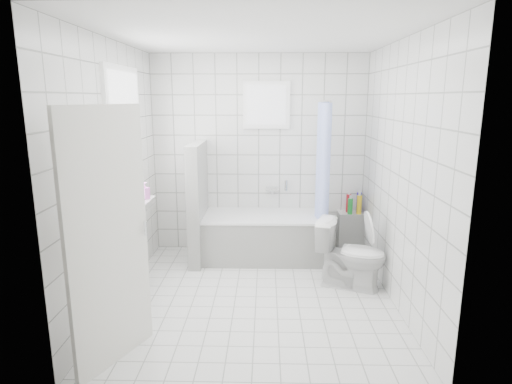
{
  "coord_description": "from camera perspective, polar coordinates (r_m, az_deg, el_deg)",
  "views": [
    {
      "loc": [
        0.1,
        -4.14,
        2.05
      ],
      "look_at": [
        -0.01,
        0.35,
        1.05
      ],
      "focal_mm": 30.0,
      "sensor_mm": 36.0,
      "label": 1
    }
  ],
  "objects": [
    {
      "name": "ground",
      "position": [
        4.62,
        0.01,
        -13.78
      ],
      "size": [
        3.0,
        3.0,
        0.0
      ],
      "primitive_type": "plane",
      "color": "white",
      "rests_on": "ground"
    },
    {
      "name": "ceiling",
      "position": [
        4.18,
        0.01,
        20.11
      ],
      "size": [
        3.0,
        3.0,
        0.0
      ],
      "primitive_type": "plane",
      "rotation": [
        3.14,
        0.0,
        0.0
      ],
      "color": "white",
      "rests_on": "ground"
    },
    {
      "name": "wall_back",
      "position": [
        5.69,
        0.36,
        4.97
      ],
      "size": [
        2.8,
        0.02,
        2.6
      ],
      "primitive_type": "cube",
      "color": "white",
      "rests_on": "ground"
    },
    {
      "name": "wall_front",
      "position": [
        2.75,
        -0.73,
        -3.26
      ],
      "size": [
        2.8,
        0.02,
        2.6
      ],
      "primitive_type": "cube",
      "color": "white",
      "rests_on": "ground"
    },
    {
      "name": "wall_left",
      "position": [
        4.47,
        -18.26,
        2.25
      ],
      "size": [
        0.02,
        3.0,
        2.6
      ],
      "primitive_type": "cube",
      "color": "white",
      "rests_on": "ground"
    },
    {
      "name": "wall_right",
      "position": [
        4.41,
        18.54,
        2.1
      ],
      "size": [
        0.02,
        3.0,
        2.6
      ],
      "primitive_type": "cube",
      "color": "white",
      "rests_on": "ground"
    },
    {
      "name": "window_left",
      "position": [
        4.7,
        -16.78,
        6.52
      ],
      "size": [
        0.01,
        0.9,
        1.4
      ],
      "primitive_type": "cube",
      "color": "white",
      "rests_on": "wall_left"
    },
    {
      "name": "window_back",
      "position": [
        5.6,
        1.41,
        11.51
      ],
      "size": [
        0.5,
        0.01,
        0.5
      ],
      "primitive_type": "cube",
      "color": "white",
      "rests_on": "wall_back"
    },
    {
      "name": "window_sill",
      "position": [
        4.81,
        -15.72,
        -2.26
      ],
      "size": [
        0.18,
        1.02,
        0.08
      ],
      "primitive_type": "cube",
      "color": "white",
      "rests_on": "wall_left"
    },
    {
      "name": "door",
      "position": [
        3.41,
        -19.04,
        -6.07
      ],
      "size": [
        0.37,
        0.74,
        2.0
      ],
      "primitive_type": "cube",
      "rotation": [
        0.0,
        0.0,
        -0.44
      ],
      "color": "silver",
      "rests_on": "ground"
    },
    {
      "name": "bathtub",
      "position": [
        5.55,
        1.17,
        -5.94
      ],
      "size": [
        1.56,
        0.77,
        0.58
      ],
      "color": "white",
      "rests_on": "ground"
    },
    {
      "name": "partition_wall",
      "position": [
        5.44,
        -7.74,
        -1.39
      ],
      "size": [
        0.15,
        0.85,
        1.5
      ],
      "primitive_type": "cube",
      "color": "white",
      "rests_on": "ground"
    },
    {
      "name": "tiled_ledge",
      "position": [
        5.92,
        12.75,
        -5.24
      ],
      "size": [
        0.4,
        0.24,
        0.55
      ],
      "primitive_type": "cube",
      "color": "white",
      "rests_on": "ground"
    },
    {
      "name": "toilet",
      "position": [
        4.82,
        12.55,
        -8.12
      ],
      "size": [
        0.83,
        0.64,
        0.75
      ],
      "primitive_type": "imported",
      "rotation": [
        0.0,
        0.0,
        1.22
      ],
      "color": "white",
      "rests_on": "ground"
    },
    {
      "name": "curtain_rod",
      "position": [
        5.29,
        9.25,
        11.84
      ],
      "size": [
        0.02,
        0.8,
        0.02
      ],
      "primitive_type": "cylinder",
      "rotation": [
        1.57,
        0.0,
        0.0
      ],
      "color": "silver",
      "rests_on": "wall_back"
    },
    {
      "name": "shower_curtain",
      "position": [
        5.25,
        9.09,
        1.95
      ],
      "size": [
        0.14,
        0.48,
        1.78
      ],
      "primitive_type": null,
      "color": "#5570F9",
      "rests_on": "curtain_rod"
    },
    {
      "name": "tub_faucet",
      "position": [
        5.73,
        2.21,
        0.44
      ],
      "size": [
        0.18,
        0.06,
        0.06
      ],
      "primitive_type": "cube",
      "color": "silver",
      "rests_on": "wall_back"
    },
    {
      "name": "sill_bottles",
      "position": [
        4.73,
        -15.86,
        -0.47
      ],
      "size": [
        0.19,
        0.79,
        0.3
      ],
      "color": "#EA75DA",
      "rests_on": "window_sill"
    },
    {
      "name": "ledge_bottles",
      "position": [
        5.79,
        12.99,
        -1.57
      ],
      "size": [
        0.2,
        0.17,
        0.27
      ],
      "color": "red",
      "rests_on": "tiled_ledge"
    }
  ]
}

